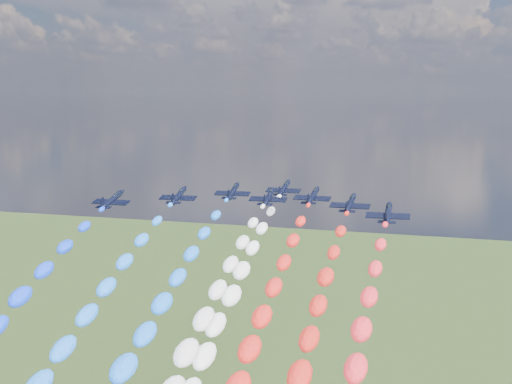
% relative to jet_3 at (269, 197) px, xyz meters
% --- Properties ---
extents(jet_0, '(9.94, 13.31, 6.14)m').
position_rel_jet_3_xyz_m(jet_0, '(-35.62, -15.29, 0.00)').
color(jet_0, black).
extents(jet_1, '(10.25, 13.53, 6.14)m').
position_rel_jet_3_xyz_m(jet_1, '(-22.66, -4.30, 0.00)').
color(jet_1, black).
extents(trail_1, '(5.50, 111.99, 53.43)m').
position_rel_jet_3_xyz_m(trail_1, '(-22.66, -62.72, -25.42)').
color(trail_1, blue).
extents(jet_2, '(10.27, 13.54, 6.14)m').
position_rel_jet_3_xyz_m(jet_2, '(-11.72, 6.73, 0.00)').
color(jet_2, black).
extents(trail_2, '(5.50, 111.99, 53.43)m').
position_rel_jet_3_xyz_m(trail_2, '(-11.72, -51.68, -25.42)').
color(trail_2, blue).
extents(jet_3, '(9.96, 13.32, 6.14)m').
position_rel_jet_3_xyz_m(jet_3, '(0.00, 0.00, 0.00)').
color(jet_3, black).
extents(jet_4, '(9.74, 13.17, 6.14)m').
position_rel_jet_3_xyz_m(jet_4, '(-0.13, 16.13, 0.00)').
color(jet_4, black).
extents(trail_4, '(5.50, 111.99, 53.43)m').
position_rel_jet_3_xyz_m(trail_4, '(-0.13, -42.28, -25.42)').
color(trail_4, white).
extents(jet_5, '(10.08, 13.41, 6.14)m').
position_rel_jet_3_xyz_m(jet_5, '(10.29, 4.86, 0.00)').
color(jet_5, black).
extents(trail_5, '(5.50, 111.99, 53.43)m').
position_rel_jet_3_xyz_m(trail_5, '(10.29, -53.56, -25.42)').
color(trail_5, red).
extents(jet_6, '(9.82, 13.22, 6.14)m').
position_rel_jet_3_xyz_m(jet_6, '(21.28, -4.09, 0.00)').
color(jet_6, black).
extents(jet_7, '(9.95, 13.32, 6.14)m').
position_rel_jet_3_xyz_m(jet_7, '(31.23, -15.04, 0.00)').
color(jet_7, black).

